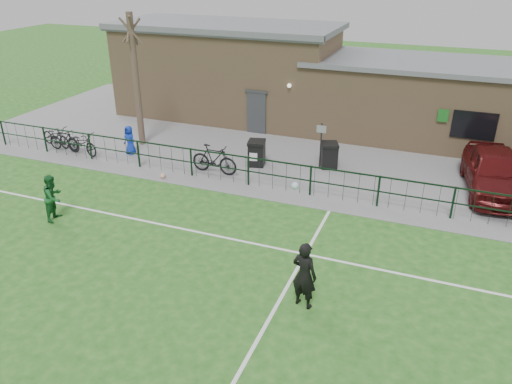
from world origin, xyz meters
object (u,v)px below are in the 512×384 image
(wheelie_bin_right, at_px, (329,156))
(bicycle_b, at_px, (64,140))
(sign_post, at_px, (321,146))
(bicycle_c, at_px, (82,143))
(ball_ground, at_px, (163,176))
(wheelie_bin_left, at_px, (257,154))
(bicycle_a, at_px, (56,136))
(outfield_player, at_px, (53,197))
(car_maroon, at_px, (494,172))
(spectator_child, at_px, (130,140))
(bare_tree, at_px, (136,82))
(bicycle_d, at_px, (214,159))

(wheelie_bin_right, height_order, bicycle_b, bicycle_b)
(sign_post, height_order, bicycle_c, sign_post)
(ball_ground, bearing_deg, sign_post, 29.92)
(wheelie_bin_right, distance_m, bicycle_b, 12.02)
(wheelie_bin_left, height_order, bicycle_a, wheelie_bin_left)
(wheelie_bin_right, height_order, outfield_player, outfield_player)
(wheelie_bin_left, height_order, ball_ground, wheelie_bin_left)
(bicycle_b, height_order, outfield_player, outfield_player)
(car_maroon, height_order, spectator_child, car_maroon)
(bicycle_c, distance_m, ball_ground, 4.92)
(bare_tree, relative_size, ball_ground, 26.88)
(sign_post, bearing_deg, spectator_child, -170.53)
(sign_post, relative_size, outfield_player, 1.23)
(bicycle_b, distance_m, bicycle_d, 7.52)
(wheelie_bin_left, xyz_separation_m, bicycle_a, (-9.61, -1.28, -0.01))
(bicycle_d, relative_size, outfield_player, 1.25)
(bicycle_a, xyz_separation_m, bicycle_c, (1.79, -0.37, 0.03))
(bare_tree, xyz_separation_m, wheelie_bin_left, (6.05, -0.47, -2.48))
(bicycle_c, bearing_deg, bicycle_d, -74.47)
(bicycle_b, bearing_deg, bare_tree, -50.02)
(sign_post, distance_m, outfield_player, 10.47)
(bare_tree, relative_size, car_maroon, 1.22)
(sign_post, xyz_separation_m, bicycle_b, (-11.44, -2.22, -0.48))
(bicycle_b, relative_size, ball_ground, 7.79)
(bicycle_d, height_order, outfield_player, outfield_player)
(wheelie_bin_right, relative_size, spectator_child, 0.76)
(bare_tree, distance_m, ball_ground, 5.24)
(bicycle_d, bearing_deg, bicycle_b, 93.78)
(wheelie_bin_right, height_order, bicycle_d, bicycle_d)
(bare_tree, bearing_deg, bicycle_c, -129.85)
(sign_post, xyz_separation_m, bicycle_a, (-12.24, -1.84, -0.51))
(wheelie_bin_left, relative_size, bicycle_a, 0.54)
(bare_tree, relative_size, wheelie_bin_right, 6.06)
(bicycle_d, relative_size, spectator_child, 1.56)
(bare_tree, xyz_separation_m, ball_ground, (3.02, -3.16, -2.89))
(car_maroon, xyz_separation_m, outfield_player, (-13.92, -7.73, -0.04))
(bare_tree, bearing_deg, bicycle_b, -142.40)
(wheelie_bin_left, height_order, bicycle_b, bicycle_b)
(bare_tree, xyz_separation_m, spectator_child, (0.25, -1.31, -2.33))
(sign_post, height_order, outfield_player, sign_post)
(wheelie_bin_right, height_order, car_maroon, car_maroon)
(bare_tree, distance_m, wheelie_bin_right, 9.33)
(bicycle_a, distance_m, ball_ground, 6.74)
(sign_post, bearing_deg, bicycle_d, -152.69)
(wheelie_bin_right, bearing_deg, bicycle_a, 167.97)
(wheelie_bin_left, xyz_separation_m, wheelie_bin_right, (2.93, 0.90, -0.01))
(bare_tree, relative_size, bicycle_d, 2.95)
(bicycle_c, bearing_deg, bicycle_b, 104.20)
(bicycle_d, distance_m, outfield_player, 6.44)
(spectator_child, bearing_deg, wheelie_bin_right, 27.27)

